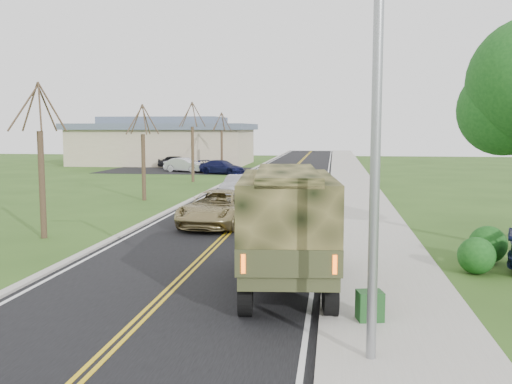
% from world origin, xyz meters
% --- Properties ---
extents(ground, '(160.00, 160.00, 0.00)m').
position_xyz_m(ground, '(0.00, 0.00, 0.00)').
color(ground, '#2B4818').
rests_on(ground, ground).
extents(road, '(8.00, 120.00, 0.01)m').
position_xyz_m(road, '(0.00, 40.00, 0.01)').
color(road, black).
rests_on(road, ground).
extents(curb_right, '(0.30, 120.00, 0.12)m').
position_xyz_m(curb_right, '(4.15, 40.00, 0.06)').
color(curb_right, '#9E998E').
rests_on(curb_right, ground).
extents(sidewalk_right, '(3.20, 120.00, 0.10)m').
position_xyz_m(sidewalk_right, '(5.90, 40.00, 0.05)').
color(sidewalk_right, '#9E998E').
rests_on(sidewalk_right, ground).
extents(curb_left, '(0.30, 120.00, 0.10)m').
position_xyz_m(curb_left, '(-4.15, 40.00, 0.05)').
color(curb_left, '#9E998E').
rests_on(curb_left, ground).
extents(street_light, '(1.65, 0.22, 8.00)m').
position_xyz_m(street_light, '(4.90, -0.50, 4.43)').
color(street_light, gray).
rests_on(street_light, ground).
extents(bare_tree_a, '(1.93, 2.26, 6.08)m').
position_xyz_m(bare_tree_a, '(-7.00, 10.00, 2.63)').
color(bare_tree_a, '#38281C').
rests_on(bare_tree_a, ground).
extents(bare_tree_b, '(1.83, 2.14, 5.73)m').
position_xyz_m(bare_tree_b, '(-7.00, 22.00, 2.48)').
color(bare_tree_b, '#38281C').
rests_on(bare_tree_b, ground).
extents(bare_tree_c, '(2.04, 2.39, 6.42)m').
position_xyz_m(bare_tree_c, '(-7.00, 34.00, 2.78)').
color(bare_tree_c, '#38281C').
rests_on(bare_tree_c, ground).
extents(bare_tree_d, '(1.88, 2.20, 5.91)m').
position_xyz_m(bare_tree_d, '(-7.00, 46.00, 2.55)').
color(bare_tree_d, '#38281C').
rests_on(bare_tree_d, ground).
extents(commercial_building, '(25.50, 21.50, 5.65)m').
position_xyz_m(commercial_building, '(-15.98, 55.97, 2.69)').
color(commercial_building, tan).
rests_on(commercial_building, ground).
extents(military_truck, '(2.91, 6.72, 3.26)m').
position_xyz_m(military_truck, '(3.05, 4.12, 1.87)').
color(military_truck, black).
rests_on(military_truck, ground).
extents(suv_champagne, '(3.16, 5.81, 1.55)m').
position_xyz_m(suv_champagne, '(-0.80, 13.90, 0.77)').
color(suv_champagne, '#8D7E50').
rests_on(suv_champagne, ground).
extents(sedan_silver, '(1.79, 4.08, 1.30)m').
position_xyz_m(sedan_silver, '(-1.87, 25.31, 0.65)').
color(sedan_silver, '#9E9DA2').
rests_on(sedan_silver, ground).
extents(utility_box_far, '(0.64, 0.56, 0.65)m').
position_xyz_m(utility_box_far, '(5.10, 1.61, 0.43)').
color(utility_box_far, '#18441A').
rests_on(utility_box_far, sidewalk_right).
extents(lot_car_dark, '(4.28, 2.09, 1.41)m').
position_xyz_m(lot_car_dark, '(-12.50, 48.99, 0.70)').
color(lot_car_dark, black).
rests_on(lot_car_dark, ground).
extents(lot_car_silver, '(4.55, 2.78, 1.42)m').
position_xyz_m(lot_car_silver, '(-10.28, 44.00, 0.71)').
color(lot_car_silver, silver).
rests_on(lot_car_silver, ground).
extents(lot_car_navy, '(4.91, 3.39, 1.32)m').
position_xyz_m(lot_car_navy, '(-6.17, 42.00, 0.66)').
color(lot_car_navy, '#0E1033').
rests_on(lot_car_navy, ground).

